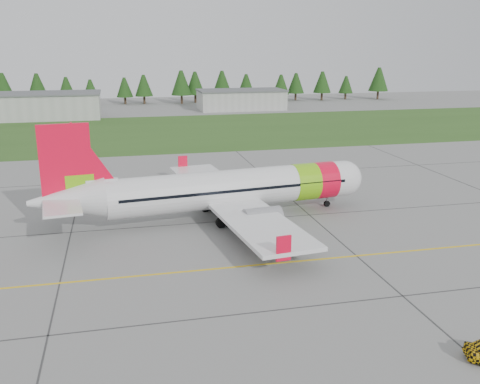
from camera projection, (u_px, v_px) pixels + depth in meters
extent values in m
plane|color=gray|center=(273.00, 311.00, 37.39)|extent=(320.00, 320.00, 0.00)
cylinder|color=silver|center=(234.00, 188.00, 56.90)|extent=(27.06, 7.18, 4.02)
sphere|color=silver|center=(344.00, 178.00, 61.26)|extent=(4.02, 4.02, 4.02)
cone|color=silver|center=(67.00, 200.00, 51.27)|extent=(7.64, 4.85, 4.02)
cube|color=black|center=(346.00, 175.00, 61.26)|extent=(1.95, 2.85, 0.58)
cylinder|color=#78C80F|center=(303.00, 182.00, 59.58)|extent=(3.15, 4.39, 4.10)
cylinder|color=red|center=(323.00, 180.00, 60.39)|extent=(2.74, 4.34, 4.10)
cube|color=silver|center=(229.00, 199.00, 57.03)|extent=(9.55, 33.39, 0.37)
cube|color=red|center=(183.00, 163.00, 71.40)|extent=(1.25, 0.33, 2.06)
cube|color=red|center=(284.00, 248.00, 41.69)|extent=(1.25, 0.33, 2.06)
cylinder|color=gray|center=(226.00, 190.00, 62.82)|extent=(3.94, 2.59, 2.16)
cylinder|color=gray|center=(262.00, 218.00, 52.55)|extent=(3.94, 2.59, 2.16)
cube|color=red|center=(66.00, 165.00, 50.41)|extent=(4.75, 0.93, 7.83)
cube|color=#78C80F|center=(80.00, 187.00, 51.39)|extent=(2.71, 0.75, 2.47)
cube|color=silver|center=(61.00, 198.00, 51.03)|extent=(4.68, 12.15, 0.23)
cylinder|color=slate|center=(327.00, 200.00, 61.25)|extent=(0.19, 0.19, 1.44)
cylinder|color=black|center=(327.00, 204.00, 61.34)|extent=(0.73, 0.37, 0.70)
cylinder|color=slate|center=(212.00, 202.00, 59.60)|extent=(0.23, 0.23, 1.96)
cylinder|color=black|center=(209.00, 206.00, 59.58)|extent=(1.12, 0.59, 1.07)
cylinder|color=slate|center=(229.00, 218.00, 54.37)|extent=(0.23, 0.23, 1.96)
cylinder|color=black|center=(225.00, 222.00, 54.35)|extent=(1.12, 0.59, 1.07)
cube|color=#30561E|center=(165.00, 131.00, 114.42)|extent=(320.00, 50.00, 0.03)
cube|color=gold|center=(246.00, 266.00, 44.90)|extent=(120.00, 0.25, 0.02)
cube|color=#A8A8A3|center=(34.00, 107.00, 133.47)|extent=(32.00, 14.00, 6.00)
cube|color=#A8A8A3|center=(241.00, 100.00, 152.93)|extent=(24.00, 12.00, 5.20)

